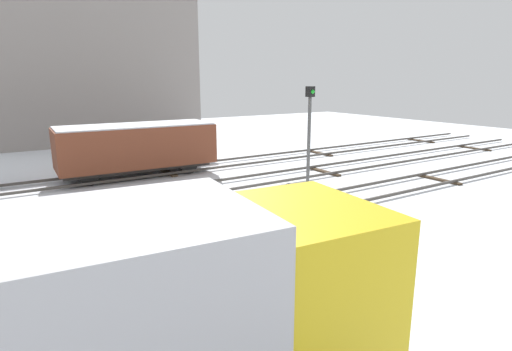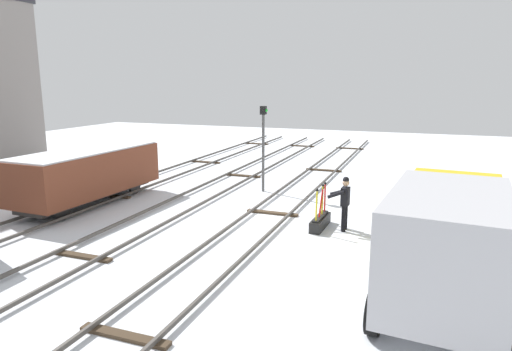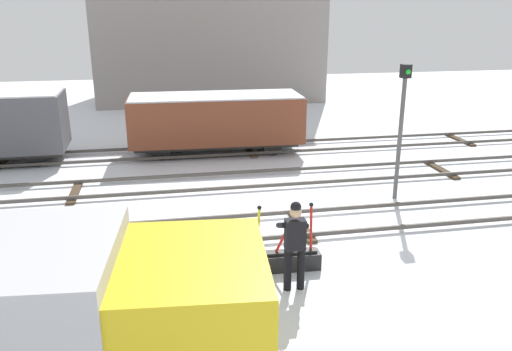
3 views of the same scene
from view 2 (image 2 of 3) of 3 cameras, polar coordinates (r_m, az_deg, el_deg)
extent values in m
plane|color=silver|center=(16.74, 2.07, -4.88)|extent=(60.00, 60.00, 0.00)
cube|color=#4C4742|center=(16.49, 4.45, -4.69)|extent=(44.00, 0.07, 0.10)
cube|color=#4C4742|center=(16.93, -0.24, -4.21)|extent=(44.00, 0.07, 0.10)
cube|color=#423323|center=(9.47, -16.26, -18.89)|extent=(0.24, 1.94, 0.08)
cube|color=#423323|center=(16.72, 2.07, -4.75)|extent=(0.24, 1.94, 0.08)
cube|color=#423323|center=(24.99, 8.54, 0.68)|extent=(0.24, 1.94, 0.08)
cube|color=#423323|center=(33.54, 11.76, 3.38)|extent=(0.24, 1.94, 0.08)
cube|color=#4C4742|center=(17.80, -6.84, -3.50)|extent=(44.00, 0.07, 0.10)
cube|color=#4C4742|center=(18.50, -10.81, -3.04)|extent=(44.00, 0.07, 0.10)
cube|color=#423323|center=(13.63, -21.20, -9.47)|extent=(0.24, 1.94, 0.08)
cube|color=#423323|center=(23.30, -1.76, -0.01)|extent=(0.24, 1.94, 0.08)
cube|color=#423323|center=(34.27, 5.76, 3.74)|extent=(0.24, 1.94, 0.08)
cube|color=#4C4742|center=(19.72, -16.30, -2.39)|extent=(44.00, 0.07, 0.10)
cube|color=#4C4742|center=(20.60, -19.51, -2.00)|extent=(44.00, 0.07, 0.10)
cube|color=#423323|center=(20.17, -17.92, -2.44)|extent=(0.24, 1.94, 0.08)
cube|color=#423323|center=(27.42, -6.48, 1.72)|extent=(0.24, 1.94, 0.08)
cube|color=#423323|center=(35.38, 0.03, 4.05)|extent=(0.24, 1.94, 0.08)
cube|color=black|center=(15.30, 8.11, -5.90)|extent=(1.53, 0.41, 0.36)
cube|color=black|center=(15.24, 8.14, -5.15)|extent=(1.37, 0.24, 0.06)
cylinder|color=yellow|center=(14.59, 7.66, -3.87)|extent=(0.11, 0.06, 1.05)
sphere|color=black|center=(14.49, 7.74, -1.85)|extent=(0.09, 0.09, 0.09)
cylinder|color=red|center=(15.14, 8.21, -3.50)|extent=(0.49, 0.07, 0.98)
sphere|color=black|center=(15.23, 8.47, -1.56)|extent=(0.09, 0.09, 0.09)
cylinder|color=yellow|center=(15.30, 8.39, -3.16)|extent=(0.10, 0.06, 1.05)
sphere|color=black|center=(15.19, 8.47, -1.23)|extent=(0.09, 0.09, 0.09)
cylinder|color=red|center=(15.63, 8.70, -2.85)|extent=(0.08, 0.06, 1.05)
sphere|color=black|center=(15.49, 8.75, -0.98)|extent=(0.09, 0.09, 0.09)
cylinder|color=black|center=(14.97, 11.01, -5.42)|extent=(0.15, 0.15, 0.85)
cylinder|color=black|center=(15.21, 11.21, -5.15)|extent=(0.15, 0.15, 0.85)
cube|color=black|center=(14.90, 11.23, -2.62)|extent=(0.39, 0.25, 0.60)
sphere|color=tan|center=(14.79, 11.30, -0.91)|extent=(0.23, 0.23, 0.23)
sphere|color=black|center=(14.77, 11.31, -0.55)|extent=(0.21, 0.21, 0.21)
cylinder|color=black|center=(14.73, 10.09, -2.38)|extent=(0.13, 0.57, 0.33)
cylinder|color=black|center=(15.13, 10.40, -2.09)|extent=(0.13, 0.57, 0.29)
cube|color=gold|center=(12.55, 23.61, -4.46)|extent=(2.08, 2.26, 1.90)
cube|color=black|center=(13.34, 23.90, -2.08)|extent=(0.20, 1.78, 0.76)
cube|color=#B2B2B7|center=(9.83, 22.93, -8.05)|extent=(4.26, 2.55, 2.13)
cylinder|color=black|center=(12.28, 28.36, -10.43)|extent=(0.92, 0.33, 0.90)
cylinder|color=black|center=(12.33, 17.80, -9.45)|extent=(0.92, 0.33, 0.90)
cylinder|color=black|center=(9.29, 29.14, -17.72)|extent=(0.92, 0.33, 0.90)
cylinder|color=black|center=(9.35, 14.78, -16.32)|extent=(0.92, 0.33, 0.90)
cylinder|color=#4C4C4C|center=(19.79, 0.91, 2.80)|extent=(0.12, 0.12, 3.41)
cube|color=black|center=(19.59, 0.93, 8.25)|extent=(0.24, 0.24, 0.36)
sphere|color=green|center=(19.54, 1.29, 8.24)|extent=(0.14, 0.14, 0.14)
cube|color=#2D2B28|center=(19.16, -20.31, -2.23)|extent=(6.00, 1.56, 0.20)
cube|color=brown|center=(18.97, -20.51, 0.45)|extent=(6.35, 2.48, 1.63)
cube|color=silver|center=(18.83, -20.69, 2.98)|extent=(6.22, 2.38, 0.06)
cylinder|color=black|center=(17.34, -23.33, -4.06)|extent=(0.70, 0.12, 0.70)
cylinder|color=black|center=(18.24, -26.08, -3.55)|extent=(0.70, 0.12, 0.70)
cylinder|color=black|center=(20.28, -15.11, -1.30)|extent=(0.70, 0.12, 0.70)
cylinder|color=black|center=(21.05, -17.81, -0.98)|extent=(0.70, 0.12, 0.70)
camera|label=1|loc=(10.14, 47.96, 3.41)|focal=28.99mm
camera|label=3|loc=(13.40, 48.97, 9.35)|focal=35.98mm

